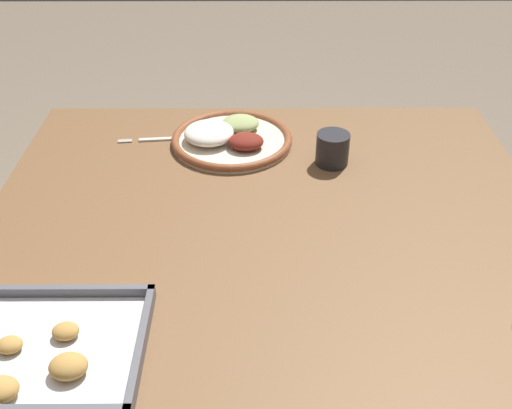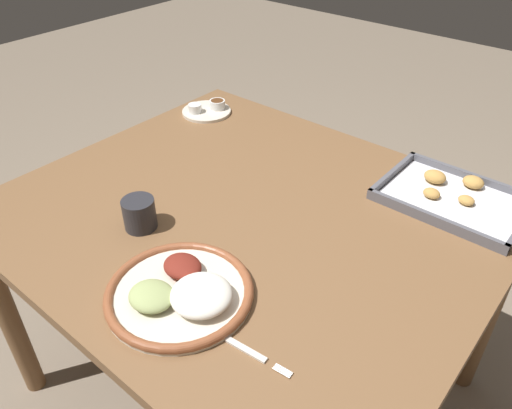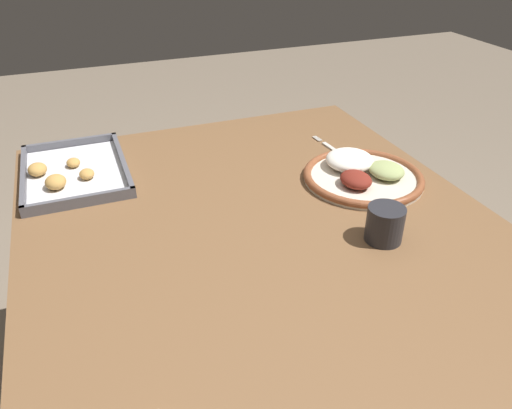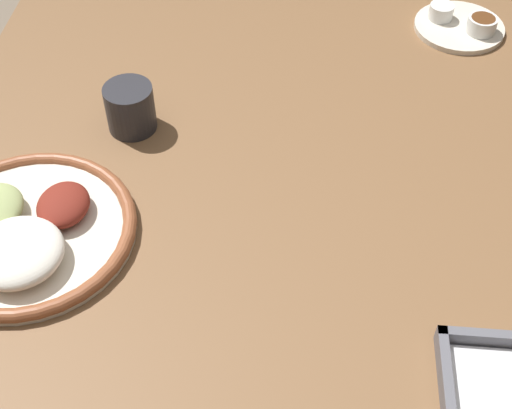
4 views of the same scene
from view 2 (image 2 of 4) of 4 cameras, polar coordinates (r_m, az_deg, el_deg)
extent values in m
plane|color=#7A6B59|center=(1.77, -0.66, -19.55)|extent=(8.00, 8.00, 0.00)
cube|color=brown|center=(1.26, -0.88, -1.23)|extent=(1.18, 1.03, 0.03)
cylinder|color=brown|center=(1.67, -26.58, -11.11)|extent=(0.06, 0.06, 0.68)
cylinder|color=brown|center=(2.05, -3.90, 2.63)|extent=(0.06, 0.06, 0.68)
cylinder|color=brown|center=(1.66, 25.13, -10.78)|extent=(0.06, 0.06, 0.68)
cylinder|color=beige|center=(1.04, -8.72, -10.07)|extent=(0.30, 0.30, 0.01)
torus|color=brown|center=(1.04, -8.75, -9.84)|extent=(0.30, 0.30, 0.02)
ellipsoid|color=white|center=(0.99, -6.26, -10.24)|extent=(0.12, 0.12, 0.04)
ellipsoid|color=maroon|center=(1.06, -8.40, -7.01)|extent=(0.09, 0.07, 0.03)
ellipsoid|color=#9EAD6B|center=(1.01, -11.85, -10.20)|extent=(0.10, 0.09, 0.03)
cube|color=silver|center=(0.95, -2.65, -15.45)|extent=(0.15, 0.03, 0.00)
cylinder|color=silver|center=(0.91, 2.89, -18.67)|extent=(0.04, 0.01, 0.00)
cylinder|color=silver|center=(0.91, 3.01, -18.51)|extent=(0.04, 0.01, 0.00)
cylinder|color=silver|center=(0.92, 3.14, -18.36)|extent=(0.04, 0.01, 0.00)
cylinder|color=silver|center=(0.92, 3.26, -18.21)|extent=(0.04, 0.01, 0.00)
cylinder|color=beige|center=(1.75, -5.67, 10.52)|extent=(0.17, 0.17, 0.01)
cylinder|color=silver|center=(1.75, -4.44, 11.33)|extent=(0.05, 0.05, 0.03)
cylinder|color=#593319|center=(1.74, -4.46, 11.68)|extent=(0.04, 0.04, 0.01)
cylinder|color=silver|center=(1.73, -6.99, 10.86)|extent=(0.05, 0.05, 0.03)
cylinder|color=#B22819|center=(1.73, -7.02, 11.20)|extent=(0.04, 0.04, 0.01)
cube|color=#595960|center=(1.38, 21.49, 0.40)|extent=(0.35, 0.26, 0.01)
cube|color=silver|center=(1.38, 21.53, 0.54)|extent=(0.33, 0.24, 0.00)
cube|color=#595960|center=(1.27, 19.60, -1.53)|extent=(0.35, 0.01, 0.02)
cube|color=#595960|center=(1.47, 23.35, 2.94)|extent=(0.35, 0.01, 0.02)
cube|color=#595960|center=(1.42, 15.32, 3.44)|extent=(0.01, 0.26, 0.02)
ellipsoid|color=#C18E47|center=(1.36, 19.43, 1.22)|extent=(0.04, 0.04, 0.02)
ellipsoid|color=#C18E47|center=(1.44, 23.58, 2.36)|extent=(0.06, 0.05, 0.03)
ellipsoid|color=#C18E47|center=(1.36, 22.91, 0.45)|extent=(0.04, 0.03, 0.02)
ellipsoid|color=#C18E47|center=(1.42, 19.78, 3.01)|extent=(0.06, 0.05, 0.03)
cylinder|color=#28282D|center=(1.21, -13.18, -1.04)|extent=(0.08, 0.08, 0.08)
camera|label=1|loc=(1.88, 24.27, 32.89)|focal=42.00mm
camera|label=3|loc=(1.88, -16.47, 30.31)|focal=35.00mm
camera|label=4|loc=(0.82, 48.69, 27.03)|focal=50.00mm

